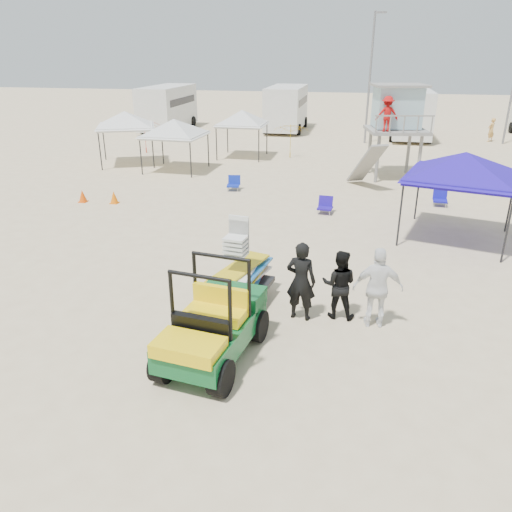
% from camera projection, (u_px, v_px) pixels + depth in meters
% --- Properties ---
extents(ground, '(140.00, 140.00, 0.00)m').
position_uv_depth(ground, '(199.00, 375.00, 9.58)').
color(ground, beige).
rests_on(ground, ground).
extents(utility_cart, '(1.71, 2.85, 2.04)m').
position_uv_depth(utility_cart, '(211.00, 318.00, 9.71)').
color(utility_cart, '#0D5325').
rests_on(utility_cart, ground).
extents(surf_trailer, '(1.46, 2.34, 1.99)m').
position_uv_depth(surf_trailer, '(239.00, 275.00, 11.87)').
color(surf_trailer, black).
rests_on(surf_trailer, ground).
extents(man_left, '(0.74, 0.54, 1.88)m').
position_uv_depth(man_left, '(301.00, 281.00, 11.27)').
color(man_left, black).
rests_on(man_left, ground).
extents(man_mid, '(0.83, 0.66, 1.65)m').
position_uv_depth(man_mid, '(339.00, 284.00, 11.38)').
color(man_mid, black).
rests_on(man_mid, ground).
extents(man_right, '(1.14, 0.57, 1.87)m').
position_uv_depth(man_right, '(378.00, 288.00, 10.95)').
color(man_right, white).
rests_on(man_right, ground).
extents(lifeguard_tower, '(3.08, 3.08, 4.22)m').
position_uv_depth(lifeguard_tower, '(396.00, 111.00, 23.32)').
color(lifeguard_tower, gray).
rests_on(lifeguard_tower, ground).
extents(canopy_blue, '(3.92, 3.92, 3.26)m').
position_uv_depth(canopy_blue, '(466.00, 157.00, 15.50)').
color(canopy_blue, black).
rests_on(canopy_blue, ground).
extents(canopy_white_a, '(2.88, 2.88, 3.00)m').
position_uv_depth(canopy_white_a, '(174.00, 122.00, 24.91)').
color(canopy_white_a, black).
rests_on(canopy_white_a, ground).
extents(canopy_white_b, '(3.70, 3.70, 3.19)m').
position_uv_depth(canopy_white_b, '(124.00, 114.00, 26.35)').
color(canopy_white_b, black).
rests_on(canopy_white_b, ground).
extents(canopy_white_c, '(2.58, 2.58, 3.07)m').
position_uv_depth(canopy_white_c, '(242.00, 112.00, 28.08)').
color(canopy_white_c, black).
rests_on(canopy_white_c, ground).
extents(umbrella_a, '(2.30, 2.34, 1.95)m').
position_uv_depth(umbrella_a, '(145.00, 137.00, 29.83)').
color(umbrella_a, red).
rests_on(umbrella_a, ground).
extents(umbrella_b, '(2.98, 2.97, 1.92)m').
position_uv_depth(umbrella_b, '(291.00, 141.00, 28.52)').
color(umbrella_b, gold).
rests_on(umbrella_b, ground).
extents(cone_near, '(0.34, 0.34, 0.50)m').
position_uv_depth(cone_near, '(114.00, 197.00, 20.21)').
color(cone_near, orange).
rests_on(cone_near, ground).
extents(cone_far, '(0.34, 0.34, 0.50)m').
position_uv_depth(cone_far, '(83.00, 196.00, 20.39)').
color(cone_far, '#E84D07').
rests_on(cone_far, ground).
extents(beach_chair_a, '(0.62, 0.66, 0.64)m').
position_uv_depth(beach_chair_a, '(234.00, 183.00, 22.12)').
color(beach_chair_a, '#0E239B').
rests_on(beach_chair_a, ground).
extents(beach_chair_b, '(0.59, 0.64, 0.64)m').
position_uv_depth(beach_chair_b, '(325.00, 205.00, 18.99)').
color(beach_chair_b, '#1E0D93').
rests_on(beach_chair_b, ground).
extents(beach_chair_c, '(0.58, 0.62, 0.64)m').
position_uv_depth(beach_chair_c, '(440.00, 198.00, 19.92)').
color(beach_chair_c, '#110FA5').
rests_on(beach_chair_c, ground).
extents(rv_far_left, '(2.64, 6.80, 3.25)m').
position_uv_depth(rv_far_left, '(168.00, 106.00, 38.27)').
color(rv_far_left, silver).
rests_on(rv_far_left, ground).
extents(rv_mid_left, '(2.65, 6.50, 3.25)m').
position_uv_depth(rv_mid_left, '(286.00, 106.00, 37.95)').
color(rv_mid_left, silver).
rests_on(rv_mid_left, ground).
extents(rv_mid_right, '(2.64, 7.00, 3.25)m').
position_uv_depth(rv_mid_right, '(410.00, 111.00, 34.92)').
color(rv_mid_right, silver).
rests_on(rv_mid_right, ground).
extents(light_pole_left, '(0.14, 0.14, 8.00)m').
position_uv_depth(light_pole_left, '(370.00, 80.00, 31.93)').
color(light_pole_left, slate).
rests_on(light_pole_left, ground).
extents(distant_beachgoers, '(2.84, 16.55, 1.64)m').
position_uv_depth(distant_beachgoers, '(509.00, 160.00, 24.39)').
color(distant_beachgoers, tan).
rests_on(distant_beachgoers, ground).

